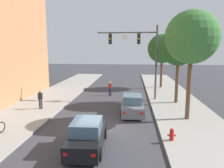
{
  "coord_description": "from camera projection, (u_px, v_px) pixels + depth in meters",
  "views": [
    {
      "loc": [
        2.2,
        -13.57,
        5.37
      ],
      "look_at": [
        0.27,
        6.65,
        2.0
      ],
      "focal_mm": 34.49,
      "sensor_mm": 36.0,
      "label": 1
    }
  ],
  "objects": [
    {
      "name": "ground_plane",
      "position": [
        99.0,
        129.0,
        14.41
      ],
      "size": [
        120.0,
        120.0,
        0.0
      ],
      "primitive_type": "plane",
      "color": "#38383D"
    },
    {
      "name": "street_tree_nearest",
      "position": [
        192.0,
        38.0,
        15.19
      ],
      "size": [
        3.8,
        3.8,
        7.91
      ],
      "color": "brown",
      "rests_on": "sidewalk_right"
    },
    {
      "name": "pedestrian_crossing_road",
      "position": [
        110.0,
        88.0,
        24.61
      ],
      "size": [
        0.36,
        0.22,
        1.64
      ],
      "color": "#232847",
      "rests_on": "ground"
    },
    {
      "name": "fire_hydrant",
      "position": [
        172.0,
        134.0,
        12.31
      ],
      "size": [
        0.48,
        0.24,
        0.72
      ],
      "color": "red",
      "rests_on": "sidewalk_right"
    },
    {
      "name": "car_following_black",
      "position": [
        87.0,
        135.0,
        11.62
      ],
      "size": [
        1.94,
        4.29,
        1.6
      ],
      "color": "black",
      "rests_on": "ground"
    },
    {
      "name": "street_tree_second",
      "position": [
        179.0,
        47.0,
        20.2
      ],
      "size": [
        3.6,
        3.6,
        7.2
      ],
      "color": "brown",
      "rests_on": "sidewalk_right"
    },
    {
      "name": "sidewalk_right",
      "position": [
        199.0,
        132.0,
        13.79
      ],
      "size": [
        5.0,
        60.0,
        0.15
      ],
      "primitive_type": "cube",
      "color": "#99968E",
      "rests_on": "ground"
    },
    {
      "name": "sidewalk_left",
      "position": [
        7.0,
        125.0,
        15.01
      ],
      "size": [
        5.0,
        60.0,
        0.15
      ],
      "primitive_type": "cube",
      "color": "#99968E",
      "rests_on": "ground"
    },
    {
      "name": "traffic_signal_mast",
      "position": [
        140.0,
        49.0,
        21.76
      ],
      "size": [
        6.12,
        0.38,
        7.5
      ],
      "color": "#514C47",
      "rests_on": "sidewalk_right"
    },
    {
      "name": "pedestrian_sidewalk_left_walker",
      "position": [
        40.0,
        99.0,
        18.7
      ],
      "size": [
        0.36,
        0.22,
        1.64
      ],
      "color": "#333338",
      "rests_on": "sidewalk_left"
    },
    {
      "name": "street_tree_third",
      "position": [
        162.0,
        49.0,
        28.5
      ],
      "size": [
        3.84,
        3.84,
        7.1
      ],
      "color": "brown",
      "rests_on": "sidewalk_right"
    },
    {
      "name": "car_lead_grey",
      "position": [
        132.0,
        105.0,
        17.78
      ],
      "size": [
        1.88,
        4.26,
        1.6
      ],
      "color": "slate",
      "rests_on": "ground"
    }
  ]
}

